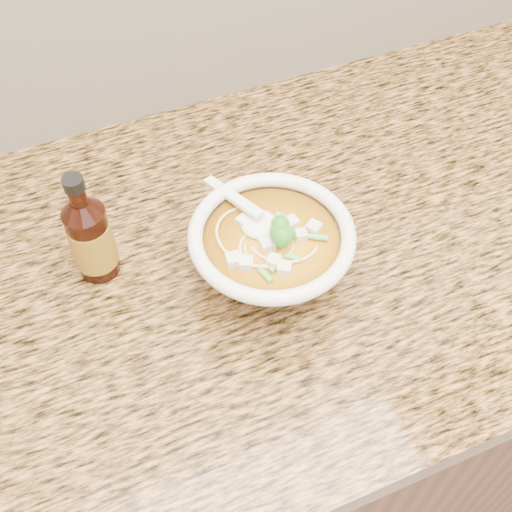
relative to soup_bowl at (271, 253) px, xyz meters
name	(u,v)px	position (x,y,z in m)	size (l,w,h in m)	color
cabinet	(294,386)	(0.08, 0.05, -0.52)	(4.00, 0.65, 0.86)	#331D0F
counter_slab	(310,237)	(0.08, 0.05, -0.07)	(4.00, 0.68, 0.04)	#A1683B
soup_bowl	(271,253)	(0.00, 0.00, 0.00)	(0.20, 0.22, 0.11)	white
hot_sauce_bottle	(91,238)	(-0.20, 0.10, 0.01)	(0.06, 0.06, 0.16)	#320E06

